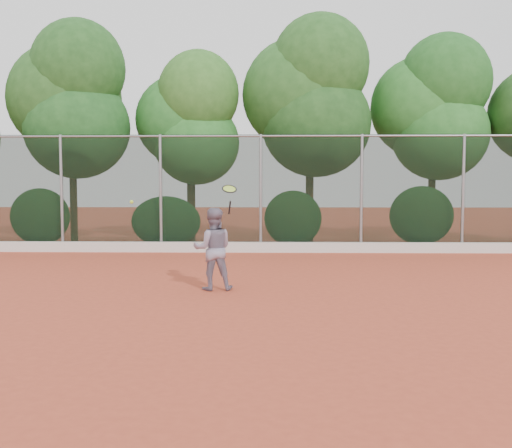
{
  "coord_description": "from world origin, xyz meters",
  "views": [
    {
      "loc": [
        0.26,
        -10.03,
        2.02
      ],
      "look_at": [
        0.0,
        1.0,
        1.25
      ],
      "focal_mm": 40.0,
      "sensor_mm": 36.0,
      "label": 1
    }
  ],
  "objects": [
    {
      "name": "tennis_racket",
      "position": [
        -0.49,
        0.58,
        1.89
      ],
      "size": [
        0.33,
        0.32,
        0.56
      ],
      "color": "black",
      "rests_on": "ground"
    },
    {
      "name": "foliage_backdrop",
      "position": [
        -0.55,
        8.98,
        4.4
      ],
      "size": [
        23.7,
        3.63,
        7.55
      ],
      "color": "#432C19",
      "rests_on": "ground"
    },
    {
      "name": "tennis_ball_in_flight",
      "position": [
        -2.47,
        1.19,
        1.67
      ],
      "size": [
        0.07,
        0.07,
        0.07
      ],
      "color": "#BEE834",
      "rests_on": "ground"
    },
    {
      "name": "concrete_curb",
      "position": [
        0.0,
        6.82,
        0.15
      ],
      "size": [
        24.0,
        0.2,
        0.3
      ],
      "primitive_type": "cube",
      "color": "beige",
      "rests_on": "ground"
    },
    {
      "name": "tennis_player",
      "position": [
        -0.82,
        0.77,
        0.79
      ],
      "size": [
        0.83,
        0.69,
        1.57
      ],
      "primitive_type": "imported",
      "rotation": [
        0.0,
        0.0,
        3.27
      ],
      "color": "gray",
      "rests_on": "ground"
    },
    {
      "name": "chainlink_fence",
      "position": [
        -0.0,
        7.0,
        1.86
      ],
      "size": [
        24.09,
        0.09,
        3.5
      ],
      "color": "black",
      "rests_on": "ground"
    },
    {
      "name": "ground",
      "position": [
        0.0,
        0.0,
        0.0
      ],
      "size": [
        80.0,
        80.0,
        0.0
      ],
      "primitive_type": "plane",
      "color": "#B5442A",
      "rests_on": "ground"
    }
  ]
}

